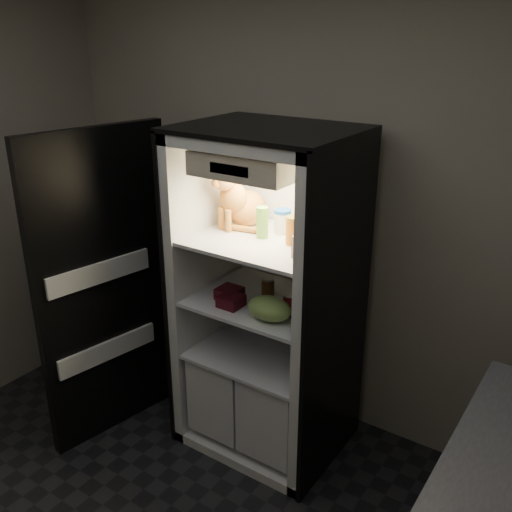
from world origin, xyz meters
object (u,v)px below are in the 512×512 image
at_px(salsa_jar, 294,230).
at_px(pepper_jar, 314,228).
at_px(mayo_tub, 283,221).
at_px(berry_box_left, 229,293).
at_px(tabby_cat, 240,202).
at_px(soda_can_c, 289,305).
at_px(refrigerator, 270,318).
at_px(cream_carton, 300,247).
at_px(soda_can_a, 305,289).
at_px(soda_can_b, 306,300).
at_px(grape_bag, 269,308).
at_px(condiment_jar, 268,286).
at_px(berry_box_right, 231,301).
at_px(parmesan_shaker, 262,222).

distance_m(salsa_jar, pepper_jar, 0.11).
xyz_separation_m(mayo_tub, berry_box_left, (-0.18, -0.25, -0.38)).
height_order(tabby_cat, mayo_tub, tabby_cat).
distance_m(soda_can_c, berry_box_left, 0.38).
relative_size(refrigerator, soda_can_c, 16.02).
xyz_separation_m(cream_carton, soda_can_a, (-0.10, 0.24, -0.35)).
relative_size(salsa_jar, soda_can_a, 1.28).
height_order(soda_can_b, berry_box_left, soda_can_b).
relative_size(refrigerator, grape_bag, 7.83).
relative_size(soda_can_c, condiment_jar, 1.18).
distance_m(pepper_jar, condiment_jar, 0.48).
xyz_separation_m(salsa_jar, berry_box_right, (-0.26, -0.20, -0.39)).
relative_size(parmesan_shaker, berry_box_left, 1.34).
relative_size(mayo_tub, condiment_jar, 1.31).
xyz_separation_m(berry_box_left, berry_box_right, (0.06, -0.07, -0.00)).
height_order(pepper_jar, berry_box_right, pepper_jar).
bearing_deg(berry_box_right, grape_bag, -1.74).
bearing_deg(parmesan_shaker, salsa_jar, 1.84).
height_order(pepper_jar, grape_bag, pepper_jar).
xyz_separation_m(cream_carton, soda_can_c, (-0.07, 0.03, -0.35)).
relative_size(cream_carton, berry_box_right, 0.91).
bearing_deg(berry_box_right, soda_can_c, 15.06).
bearing_deg(refrigerator, berry_box_left, -133.98).
xyz_separation_m(salsa_jar, cream_carton, (0.12, -0.14, -0.02)).
distance_m(cream_carton, soda_can_b, 0.37).
bearing_deg(grape_bag, berry_box_right, 178.26).
relative_size(tabby_cat, mayo_tub, 2.96).
relative_size(refrigerator, berry_box_right, 15.70).
height_order(tabby_cat, salsa_jar, tabby_cat).
bearing_deg(salsa_jar, parmesan_shaker, -178.16).
distance_m(salsa_jar, cream_carton, 0.19).
xyz_separation_m(salsa_jar, berry_box_left, (-0.32, -0.13, -0.39)).
bearing_deg(berry_box_left, mayo_tub, 53.13).
height_order(salsa_jar, soda_can_a, salsa_jar).
distance_m(pepper_jar, soda_can_c, 0.42).
bearing_deg(berry_box_right, salsa_jar, 36.97).
bearing_deg(grape_bag, soda_can_c, 55.89).
distance_m(pepper_jar, soda_can_a, 0.40).
bearing_deg(cream_carton, parmesan_shaker, 156.57).
xyz_separation_m(tabby_cat, grape_bag, (0.38, -0.28, -0.43)).
bearing_deg(tabby_cat, parmesan_shaker, -7.73).
relative_size(grape_bag, berry_box_left, 1.93).
distance_m(refrigerator, cream_carton, 0.65).
height_order(parmesan_shaker, mayo_tub, parmesan_shaker).
bearing_deg(grape_bag, condiment_jar, 124.61).
distance_m(pepper_jar, berry_box_right, 0.60).
height_order(tabby_cat, condiment_jar, tabby_cat).
bearing_deg(condiment_jar, mayo_tub, 64.46).
relative_size(cream_carton, condiment_jar, 1.10).
bearing_deg(salsa_jar, refrigerator, 166.66).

